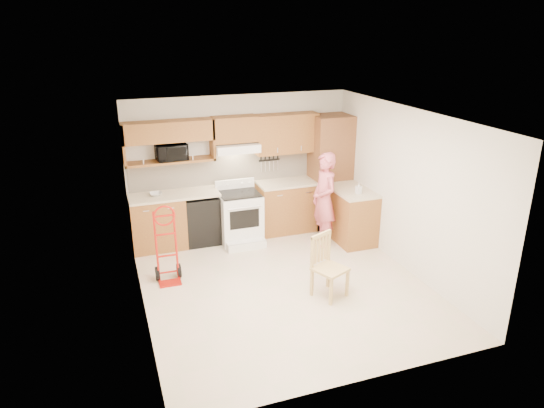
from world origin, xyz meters
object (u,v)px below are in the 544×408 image
range (241,214)px  dining_chair (330,267)px  person (324,200)px  hand_truck (167,248)px  microwave (171,152)px

range → dining_chair: bearing=-73.3°
range → dining_chair: (0.66, -2.21, -0.07)m
person → hand_truck: person is taller
range → microwave: bearing=160.2°
microwave → person: microwave is taller
microwave → hand_truck: (-0.35, -1.42, -1.08)m
dining_chair → microwave: bearing=99.5°
microwave → range: size_ratio=0.47×
microwave → dining_chair: bearing=-63.3°
hand_truck → dining_chair: hand_truck is taller
range → hand_truck: hand_truck is taller
person → dining_chair: size_ratio=1.80×
microwave → range: 1.58m
person → dining_chair: 1.81m
microwave → hand_truck: microwave is taller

